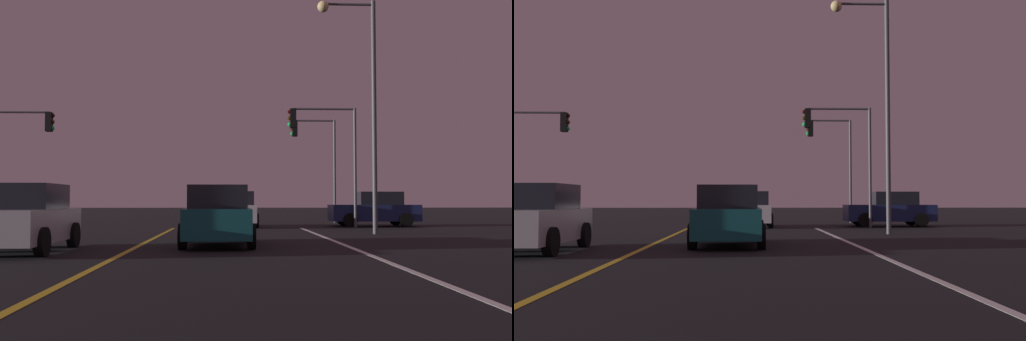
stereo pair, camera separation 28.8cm
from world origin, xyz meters
The scene contains 10 objects.
lane_edge_right centered at (5.85, 10.28, 0.00)m, with size 0.16×32.56×0.01m, color silver.
lane_center_divider centered at (0.00, 10.28, 0.00)m, with size 0.16×32.56×0.01m, color gold.
car_crossing_side centered at (9.73, 28.29, 0.82)m, with size 4.30×2.02×1.70m.
car_ahead_far centered at (2.87, 27.64, 0.82)m, with size 2.02×4.30×1.70m.
car_oncoming centered at (-2.58, 14.34, 0.82)m, with size 2.02×4.30×1.70m.
car_lead_same_lane centered at (2.23, 16.14, 0.82)m, with size 2.02×4.30×1.70m.
traffic_light_near_right centered at (6.99, 27.06, 4.20)m, with size 3.28×0.36×5.67m.
traffic_light_near_left centered at (-7.11, 27.06, 4.02)m, with size 2.98×0.36×5.42m.
traffic_light_far_right centered at (7.35, 32.56, 4.29)m, with size 2.59×0.36×5.85m.
street_lamp_right_far centered at (7.62, 21.60, 5.62)m, with size 2.26×0.44×8.99m.
Camera 1 is at (2.56, -0.71, 1.29)m, focal length 41.57 mm.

